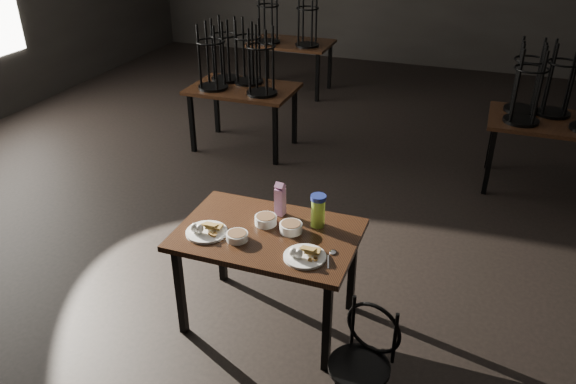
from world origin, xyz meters
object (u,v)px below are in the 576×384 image
at_px(main_table, 268,242).
at_px(bentwood_chair, 365,355).
at_px(juice_carton, 280,200).
at_px(water_bottle, 318,210).

distance_m(main_table, bentwood_chair, 1.01).
height_order(main_table, juice_carton, juice_carton).
distance_m(main_table, juice_carton, 0.32).
xyz_separation_m(main_table, juice_carton, (-0.00, 0.25, 0.20)).
distance_m(juice_carton, water_bottle, 0.30).
xyz_separation_m(juice_carton, water_bottle, (0.29, -0.05, 0.00)).
bearing_deg(water_bottle, juice_carton, 170.03).
bearing_deg(main_table, bentwood_chair, -34.75).
bearing_deg(bentwood_chair, water_bottle, 139.22).
bearing_deg(bentwood_chair, juice_carton, 149.81).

